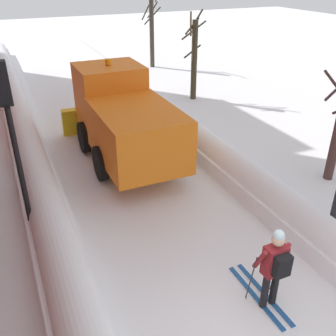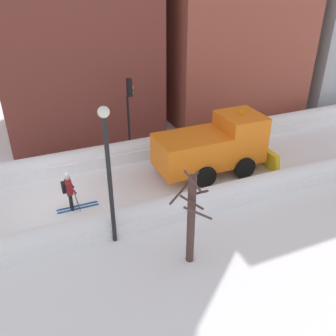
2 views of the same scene
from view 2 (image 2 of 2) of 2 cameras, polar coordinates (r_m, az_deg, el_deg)
ground_plane at (r=20.40m, az=11.85°, el=0.93°), size 80.00×80.00×0.00m
snowbank_left at (r=22.31m, az=7.98°, el=5.15°), size 1.10×36.00×1.05m
snowbank_right at (r=18.31m, az=16.80°, el=-1.93°), size 1.10×36.00×0.92m
building_brick_near at (r=23.38m, az=-14.83°, el=21.13°), size 7.28×8.96×13.03m
plow_truck at (r=18.54m, az=7.29°, el=3.46°), size 3.20×5.98×3.12m
skier at (r=16.28m, az=-15.00°, el=-3.23°), size 0.62×1.80×1.81m
traffic_light_pole at (r=19.67m, az=-5.94°, el=9.91°), size 0.28×0.42×4.28m
street_lamp at (r=12.87m, az=-9.21°, el=0.88°), size 0.40×0.40×5.47m
bare_tree_near at (r=12.65m, az=3.61°, el=-7.69°), size 1.03×1.33×3.87m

